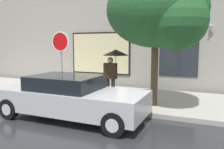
{
  "coord_description": "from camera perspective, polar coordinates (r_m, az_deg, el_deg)",
  "views": [
    {
      "loc": [
        3.25,
        -5.92,
        2.3
      ],
      "look_at": [
        -0.08,
        1.8,
        1.2
      ],
      "focal_mm": 36.76,
      "sensor_mm": 36.0,
      "label": 1
    }
  ],
  "objects": [
    {
      "name": "stop_sign",
      "position": [
        8.96,
        -12.61,
        5.47
      ],
      "size": [
        0.76,
        0.1,
        2.65
      ],
      "color": "gray",
      "rests_on": "sidewalk"
    },
    {
      "name": "pedestrian_with_umbrella",
      "position": [
        8.68,
        0.49,
        3.55
      ],
      "size": [
        0.99,
        0.99,
        1.97
      ],
      "color": "black",
      "rests_on": "sidewalk"
    },
    {
      "name": "parked_car",
      "position": [
        7.29,
        -10.19,
        -5.54
      ],
      "size": [
        4.63,
        1.92,
        1.34
      ],
      "color": "#B7BABF",
      "rests_on": "ground"
    },
    {
      "name": "street_tree",
      "position": [
        8.09,
        11.86,
        15.04
      ],
      "size": [
        3.45,
        2.94,
        4.63
      ],
      "color": "#4C3823",
      "rests_on": "sidewalk"
    },
    {
      "name": "building_facade",
      "position": [
        11.94,
        7.5,
        13.04
      ],
      "size": [
        20.0,
        0.67,
        7.0
      ],
      "color": "#9E998E",
      "rests_on": "ground"
    },
    {
      "name": "sidewalk",
      "position": [
        9.75,
        3.24,
        -5.75
      ],
      "size": [
        20.0,
        4.0,
        0.15
      ],
      "primitive_type": "cube",
      "color": "#A3A099",
      "rests_on": "ground"
    },
    {
      "name": "ground_plane",
      "position": [
        7.14,
        -5.25,
        -11.38
      ],
      "size": [
        60.0,
        60.0,
        0.0
      ],
      "primitive_type": "plane",
      "color": "#282B2D"
    }
  ]
}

